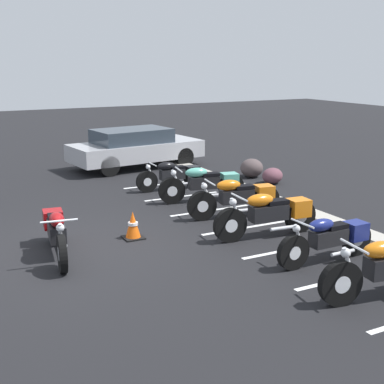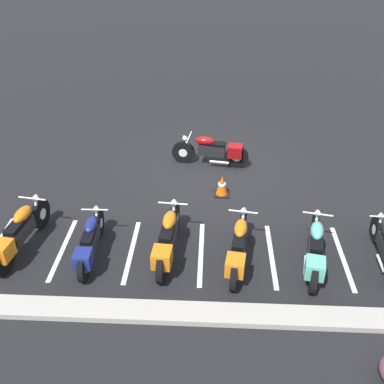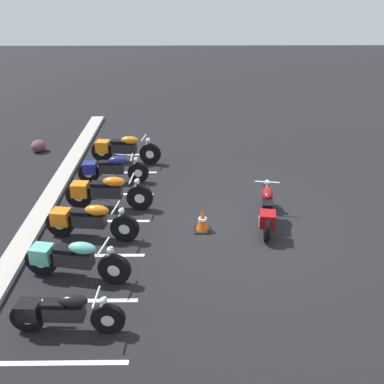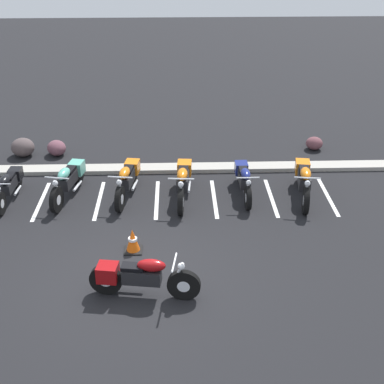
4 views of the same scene
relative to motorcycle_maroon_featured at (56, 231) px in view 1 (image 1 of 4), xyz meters
The scene contains 18 objects.
ground 0.62m from the motorcycle_maroon_featured, 97.83° to the left, with size 60.00×60.00×0.00m, color black.
motorcycle_maroon_featured is the anchor object (origin of this frame).
parked_bike_0 5.46m from the motorcycle_maroon_featured, 131.24° to the left, with size 0.56×1.99×0.78m.
parked_bike_1 4.75m from the motorcycle_maroon_featured, 115.96° to the left, with size 0.78×2.22×0.88m.
parked_bike_2 4.30m from the motorcycle_maroon_featured, 97.13° to the left, with size 0.72×2.23×0.88m.
parked_bike_3 4.21m from the motorcycle_maroon_featured, 77.11° to the left, with size 0.65×2.31×0.91m.
parked_bike_4 4.93m from the motorcycle_maroon_featured, 58.74° to the left, with size 0.58×2.08×0.82m.
car_silver 8.23m from the motorcycle_maroon_featured, 148.39° to the left, with size 2.29×4.48×1.29m.
concrete_curb 5.72m from the motorcycle_maroon_featured, 90.56° to the left, with size 18.00×0.50×0.12m, color #A8A399.
landscape_rock_0 7.53m from the motorcycle_maroon_featured, 112.98° to the left, with size 0.67×0.56×0.46m, color brown.
landscape_rock_2 7.95m from the motorcycle_maroon_featured, 119.87° to the left, with size 0.72×0.69×0.56m, color #4D4141.
traffic_cone 1.60m from the motorcycle_maroon_featured, 98.24° to the left, with size 0.40×0.40×0.56m.
stall_line_0 5.87m from the motorcycle_maroon_featured, 137.62° to the left, with size 0.10×2.10×0.00m, color white.
stall_line_1 4.86m from the motorcycle_maroon_featured, 125.39° to the left, with size 0.10×2.10×0.00m, color white.
stall_line_2 4.17m from the motorcycle_maroon_featured, 108.00° to the left, with size 0.10×2.10×0.00m, color white.
stall_line_3 3.98m from the motorcycle_maroon_featured, 86.53° to the left, with size 0.10×2.10×0.00m, color white.
stall_line_4 4.34m from the motorcycle_maroon_featured, 65.96° to the left, with size 0.10×2.10×0.00m, color white.
stall_line_5 5.15m from the motorcycle_maroon_featured, 50.25° to the left, with size 0.10×2.10×0.00m, color white.
Camera 1 is at (9.41, -2.49, 3.48)m, focal length 50.00 mm.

